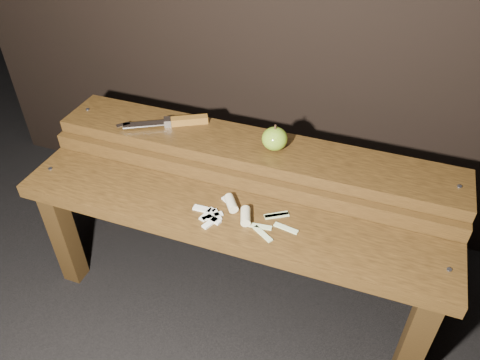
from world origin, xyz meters
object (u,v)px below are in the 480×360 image
(bench_rear_tier, at_px, (252,168))
(knife, at_px, (178,121))
(apple, at_px, (275,139))
(bench_front_tier, at_px, (225,234))

(bench_rear_tier, relative_size, knife, 4.75)
(apple, bearing_deg, bench_rear_tier, -176.11)
(bench_front_tier, relative_size, knife, 4.75)
(knife, bearing_deg, bench_rear_tier, -5.60)
(apple, bearing_deg, bench_front_tier, -105.38)
(bench_front_tier, bearing_deg, apple, 74.62)
(bench_front_tier, height_order, apple, apple)
(bench_rear_tier, xyz_separation_m, knife, (-0.25, 0.02, 0.10))
(bench_rear_tier, height_order, knife, knife)
(bench_front_tier, relative_size, apple, 15.39)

